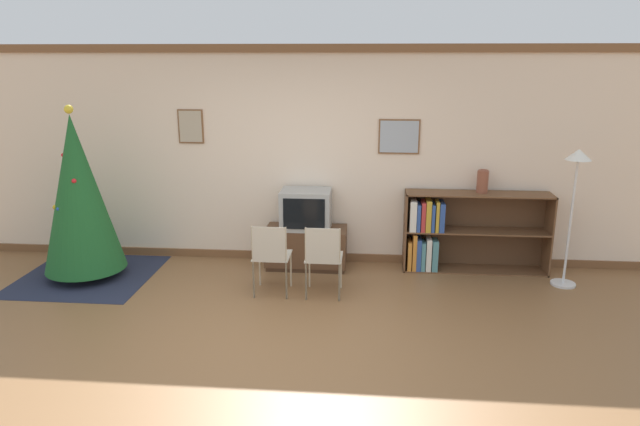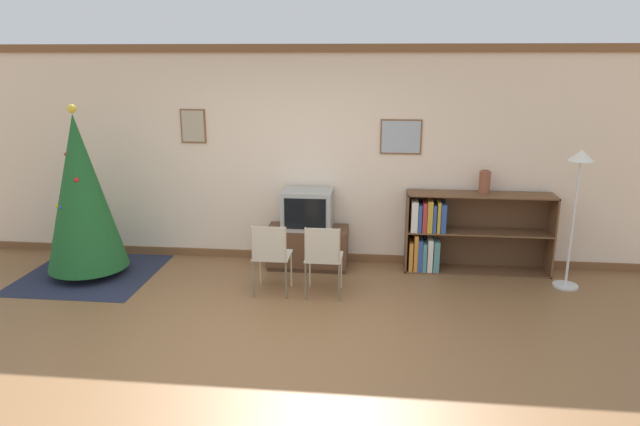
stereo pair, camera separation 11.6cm
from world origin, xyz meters
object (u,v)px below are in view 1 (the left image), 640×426
at_px(folding_chair_right, 323,256).
at_px(bookshelf, 450,232).
at_px(folding_chair_left, 271,255).
at_px(tv_console, 306,247).
at_px(television, 306,209).
at_px(vase, 483,181).
at_px(christmas_tree, 78,194).
at_px(standing_lamp, 575,182).

distance_m(folding_chair_right, bookshelf, 1.77).
distance_m(folding_chair_left, bookshelf, 2.28).
xyz_separation_m(tv_console, television, (0.00, -0.00, 0.49)).
distance_m(folding_chair_left, vase, 2.68).
height_order(tv_console, bookshelf, bookshelf).
bearing_deg(vase, television, -177.37).
height_order(television, bookshelf, television).
height_order(christmas_tree, folding_chair_right, christmas_tree).
bearing_deg(vase, folding_chair_right, -151.13).
xyz_separation_m(christmas_tree, folding_chair_right, (2.88, -0.36, -0.54)).
distance_m(christmas_tree, television, 2.66).
relative_size(folding_chair_left, bookshelf, 0.47).
relative_size(tv_console, folding_chair_left, 1.21).
height_order(television, folding_chair_left, television).
bearing_deg(vase, folding_chair_left, -157.25).
bearing_deg(christmas_tree, standing_lamp, 2.22).
distance_m(television, bookshelf, 1.79).
bearing_deg(television, bookshelf, 2.29).
relative_size(tv_console, bookshelf, 0.57).
relative_size(television, standing_lamp, 0.38).
bearing_deg(folding_chair_right, bookshelf, 33.53).
relative_size(television, folding_chair_left, 0.74).
relative_size(vase, standing_lamp, 0.18).
xyz_separation_m(television, vase, (2.11, 0.10, 0.37)).
bearing_deg(folding_chair_right, tv_console, 107.49).
distance_m(christmas_tree, bookshelf, 4.43).
bearing_deg(tv_console, christmas_tree, -168.07).
bearing_deg(standing_lamp, christmas_tree, -177.78).
xyz_separation_m(vase, standing_lamp, (0.92, -0.42, 0.10)).
relative_size(folding_chair_right, bookshelf, 0.47).
xyz_separation_m(folding_chair_left, bookshelf, (2.05, 0.98, 0.01)).
relative_size(christmas_tree, bookshelf, 1.17).
xyz_separation_m(folding_chair_right, standing_lamp, (2.74, 0.58, 0.75)).
bearing_deg(folding_chair_right, standing_lamp, 11.98).
bearing_deg(christmas_tree, folding_chair_left, -8.98).
bearing_deg(television, vase, 2.63).
height_order(television, folding_chair_right, television).
bearing_deg(folding_chair_left, television, 72.46).
bearing_deg(folding_chair_left, tv_console, 72.51).
height_order(tv_console, folding_chair_right, folding_chair_right).
bearing_deg(folding_chair_left, folding_chair_right, 0.00).
height_order(tv_console, standing_lamp, standing_lamp).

